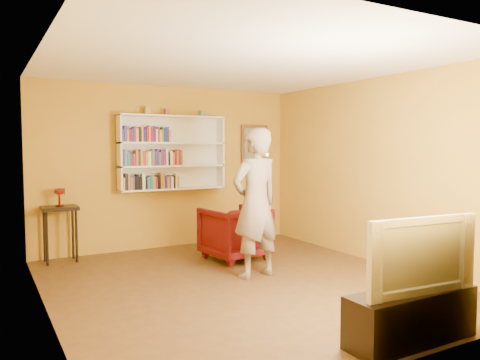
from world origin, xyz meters
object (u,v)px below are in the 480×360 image
at_px(bookshelf, 171,153).
at_px(television, 413,253).
at_px(armchair, 235,233).
at_px(ruby_lustre, 59,193).
at_px(console_table, 60,216).
at_px(tv_cabinet, 411,317).
at_px(person, 256,203).

bearing_deg(bookshelf, television, -84.95).
height_order(armchair, television, television).
bearing_deg(bookshelf, ruby_lustre, -174.94).
distance_m(bookshelf, television, 4.75).
xyz_separation_m(console_table, tv_cabinet, (2.21, -4.50, -0.46)).
bearing_deg(tv_cabinet, bookshelf, 95.05).
height_order(ruby_lustre, television, television).
relative_size(armchair, person, 0.45).
relative_size(tv_cabinet, television, 1.10).
bearing_deg(bookshelf, person, -82.56).
bearing_deg(tv_cabinet, console_table, 116.19).
xyz_separation_m(ruby_lustre, armchair, (2.34, -1.08, -0.62)).
bearing_deg(armchair, tv_cabinet, 81.36).
xyz_separation_m(console_table, person, (2.10, -2.09, 0.29)).
relative_size(bookshelf, television, 1.57).
distance_m(person, tv_cabinet, 2.52).
bearing_deg(console_table, person, -44.93).
bearing_deg(ruby_lustre, armchair, -24.89).
bearing_deg(person, ruby_lustre, -52.98).
bearing_deg(television, console_table, 120.72).
distance_m(armchair, person, 1.18).
distance_m(console_table, ruby_lustre, 0.34).
relative_size(ruby_lustre, person, 0.14).
bearing_deg(tv_cabinet, armchair, 87.93).
height_order(armchair, tv_cabinet, armchair).
bearing_deg(ruby_lustre, television, -63.81).
bearing_deg(bookshelf, tv_cabinet, -84.95).
height_order(ruby_lustre, tv_cabinet, ruby_lustre).
bearing_deg(person, armchair, -111.52).
bearing_deg(tv_cabinet, television, 0.00).
bearing_deg(armchair, person, 69.96).
height_order(console_table, person, person).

